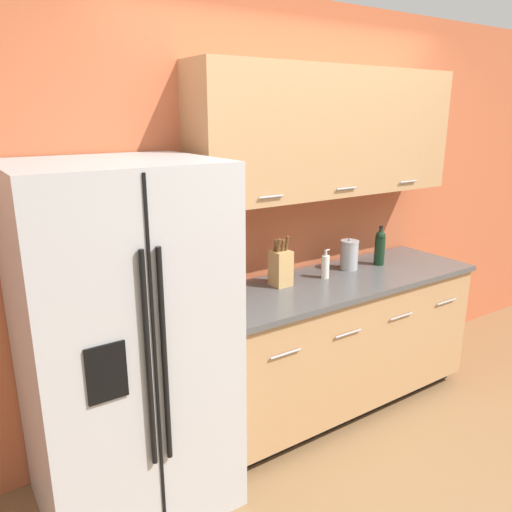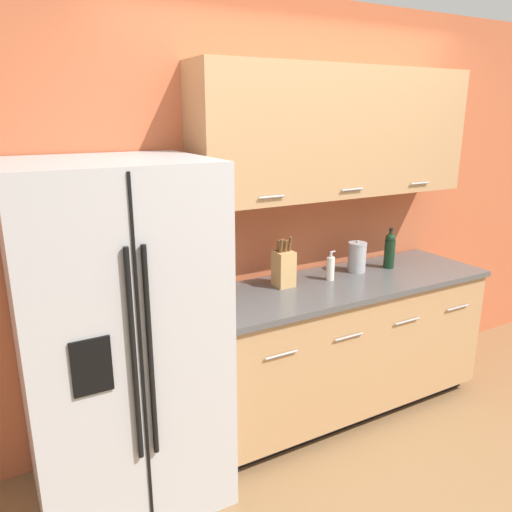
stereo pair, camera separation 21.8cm
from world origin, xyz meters
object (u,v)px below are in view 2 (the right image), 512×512
object	(u,v)px
refrigerator	(119,339)
wine_bottle	(390,250)
steel_canister	(357,257)
soap_dispenser	(330,268)
knife_block	(284,268)

from	to	relation	value
refrigerator	wine_bottle	size ratio (longest dim) A/B	6.28
steel_canister	wine_bottle	bearing A→B (deg)	-9.60
soap_dispenser	steel_canister	size ratio (longest dim) A/B	0.88
knife_block	steel_canister	xyz separation A→B (m)	(0.58, 0.01, -0.02)
soap_dispenser	steel_canister	bearing A→B (deg)	11.99
wine_bottle	soap_dispenser	bearing A→B (deg)	-178.50
wine_bottle	soap_dispenser	world-z (taller)	wine_bottle
refrigerator	steel_canister	distance (m)	1.65
knife_block	wine_bottle	world-z (taller)	knife_block
wine_bottle	steel_canister	size ratio (longest dim) A/B	1.29
refrigerator	steel_canister	xyz separation A→B (m)	(1.64, 0.18, 0.14)
knife_block	soap_dispenser	world-z (taller)	knife_block
soap_dispenser	refrigerator	bearing A→B (deg)	-174.88
refrigerator	soap_dispenser	bearing A→B (deg)	5.12
knife_block	soap_dispenser	distance (m)	0.33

